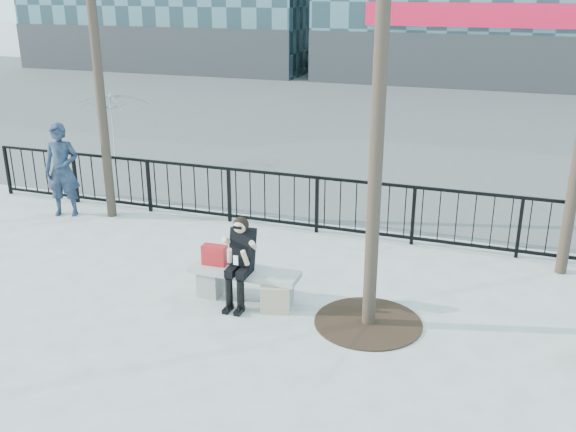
% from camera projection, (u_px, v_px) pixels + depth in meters
% --- Properties ---
extents(ground, '(120.00, 120.00, 0.00)m').
position_uv_depth(ground, '(245.00, 299.00, 9.60)').
color(ground, gray).
rests_on(ground, ground).
extents(street_surface, '(60.00, 23.00, 0.01)m').
position_uv_depth(street_surface, '(409.00, 116.00, 22.90)').
color(street_surface, '#474747').
rests_on(street_surface, ground).
extents(railing, '(14.00, 0.06, 1.10)m').
position_uv_depth(railing, '(307.00, 203.00, 12.07)').
color(railing, black).
rests_on(railing, ground).
extents(tree_grate, '(1.50, 1.50, 0.02)m').
position_uv_depth(tree_grate, '(368.00, 322.00, 8.91)').
color(tree_grate, black).
rests_on(tree_grate, ground).
extents(bench_main, '(1.65, 0.46, 0.49)m').
position_uv_depth(bench_main, '(245.00, 281.00, 9.49)').
color(bench_main, slate).
rests_on(bench_main, ground).
extents(seated_woman, '(0.50, 0.64, 1.34)m').
position_uv_depth(seated_woman, '(240.00, 262.00, 9.23)').
color(seated_woman, black).
rests_on(seated_woman, ground).
extents(handbag, '(0.37, 0.18, 0.30)m').
position_uv_depth(handbag, '(215.00, 255.00, 9.55)').
color(handbag, '#B4161A').
rests_on(handbag, bench_main).
extents(shopping_bag, '(0.44, 0.27, 0.40)m').
position_uv_depth(shopping_bag, '(275.00, 300.00, 9.15)').
color(shopping_bag, beige).
rests_on(shopping_bag, ground).
extents(standing_man, '(0.80, 0.66, 1.89)m').
position_uv_depth(standing_man, '(62.00, 170.00, 12.81)').
color(standing_man, black).
rests_on(standing_man, ground).
extents(vendor_umbrella, '(2.61, 2.63, 1.85)m').
position_uv_depth(vendor_umbrella, '(112.00, 128.00, 16.63)').
color(vendor_umbrella, yellow).
rests_on(vendor_umbrella, ground).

